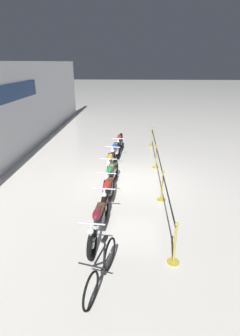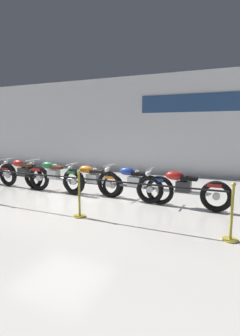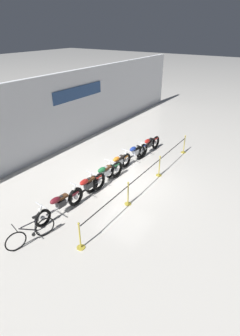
# 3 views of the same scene
# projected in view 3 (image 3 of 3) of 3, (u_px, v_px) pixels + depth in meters

# --- Properties ---
(ground_plane) EXTENTS (120.00, 120.00, 0.00)m
(ground_plane) POSITION_uv_depth(u_px,v_px,m) (125.00, 181.00, 12.25)
(ground_plane) COLOR silver
(back_wall) EXTENTS (28.00, 0.29, 4.20)m
(back_wall) POSITION_uv_depth(u_px,v_px,m) (43.00, 118.00, 13.76)
(back_wall) COLOR white
(back_wall) RESTS_ON ground
(motorcycle_maroon_0) EXTENTS (2.30, 0.62, 0.92)m
(motorcycle_maroon_0) POSITION_uv_depth(u_px,v_px,m) (60.00, 205.00, 9.84)
(motorcycle_maroon_0) COLOR black
(motorcycle_maroon_0) RESTS_ON ground
(motorcycle_red_1) EXTENTS (2.21, 0.62, 0.97)m
(motorcycle_red_1) POSITION_uv_depth(u_px,v_px,m) (87.00, 187.00, 10.89)
(motorcycle_red_1) COLOR black
(motorcycle_red_1) RESTS_ON ground
(motorcycle_green_2) EXTENTS (2.48, 0.62, 0.97)m
(motorcycle_green_2) POSITION_uv_depth(u_px,v_px,m) (105.00, 175.00, 11.77)
(motorcycle_green_2) COLOR black
(motorcycle_green_2) RESTS_ON ground
(motorcycle_orange_3) EXTENTS (2.07, 0.62, 0.91)m
(motorcycle_orange_3) POSITION_uv_depth(u_px,v_px,m) (118.00, 163.00, 12.81)
(motorcycle_orange_3) COLOR black
(motorcycle_orange_3) RESTS_ON ground
(motorcycle_blue_4) EXTENTS (2.31, 0.62, 0.96)m
(motorcycle_blue_4) POSITION_uv_depth(u_px,v_px,m) (135.00, 154.00, 13.75)
(motorcycle_blue_4) COLOR black
(motorcycle_blue_4) RESTS_ON ground
(motorcycle_red_5) EXTENTS (2.41, 0.62, 0.95)m
(motorcycle_red_5) POSITION_uv_depth(u_px,v_px,m) (148.00, 146.00, 14.68)
(motorcycle_red_5) COLOR black
(motorcycle_red_5) RESTS_ON ground
(bicycle) EXTENTS (1.69, 0.58, 0.96)m
(bicycle) POSITION_uv_depth(u_px,v_px,m) (31.00, 233.00, 8.61)
(bicycle) COLOR black
(bicycle) RESTS_ON ground
(stanchion_far_left) EXTENTS (8.87, 0.28, 1.05)m
(stanchion_far_left) POSITION_uv_depth(u_px,v_px,m) (130.00, 187.00, 10.44)
(stanchion_far_left) COLOR gold
(stanchion_far_left) RESTS_ON ground
(stanchion_mid_left) EXTENTS (0.28, 0.28, 1.05)m
(stanchion_mid_left) POSITION_uv_depth(u_px,v_px,m) (128.00, 197.00, 10.48)
(stanchion_mid_left) COLOR gold
(stanchion_mid_left) RESTS_ON ground
(stanchion_mid_right) EXTENTS (0.28, 0.28, 1.05)m
(stanchion_mid_right) POSITION_uv_depth(u_px,v_px,m) (159.00, 169.00, 12.52)
(stanchion_mid_right) COLOR gold
(stanchion_mid_right) RESTS_ON ground
(stanchion_far_right) EXTENTS (0.28, 0.28, 1.05)m
(stanchion_far_right) POSITION_uv_depth(u_px,v_px,m) (184.00, 147.00, 14.80)
(stanchion_far_right) COLOR gold
(stanchion_far_right) RESTS_ON ground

